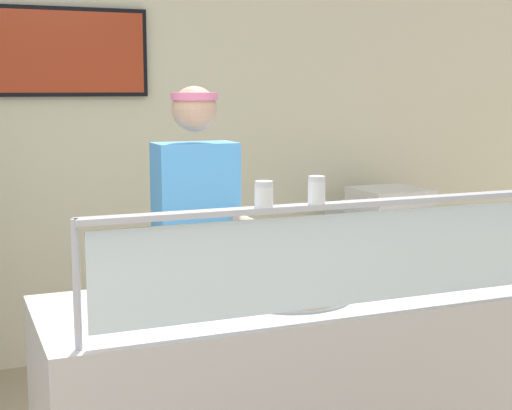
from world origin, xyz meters
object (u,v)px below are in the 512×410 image
(pizza_tray, at_px, (289,292))
(pizza_server, at_px, (284,289))
(pepper_flake_shaker, at_px, (317,192))
(pizza_box_stack, at_px, (389,198))
(parmesan_shaker, at_px, (264,196))
(worker_figure, at_px, (197,247))

(pizza_tray, xyz_separation_m, pizza_server, (-0.03, -0.02, 0.02))
(pizza_server, distance_m, pepper_flake_shaker, 0.50)
(pizza_tray, relative_size, pizza_box_stack, 1.00)
(parmesan_shaker, bearing_deg, pepper_flake_shaker, 0.00)
(worker_figure, bearing_deg, pizza_box_stack, 30.69)
(pizza_server, height_order, worker_figure, worker_figure)
(pizza_tray, height_order, worker_figure, worker_figure)
(pizza_server, xyz_separation_m, parmesan_shaker, (-0.20, -0.28, 0.41))
(pizza_box_stack, bearing_deg, parmesan_shaker, -130.92)
(pizza_server, bearing_deg, parmesan_shaker, -127.23)
(pizza_tray, height_order, pizza_box_stack, pizza_box_stack)
(parmesan_shaker, distance_m, pizza_box_stack, 2.77)
(parmesan_shaker, height_order, pizza_box_stack, parmesan_shaker)
(pizza_server, height_order, pepper_flake_shaker, pepper_flake_shaker)
(pizza_server, xyz_separation_m, worker_figure, (-0.09, 0.79, 0.02))
(pepper_flake_shaker, relative_size, pizza_box_stack, 0.19)
(parmesan_shaker, bearing_deg, pizza_box_stack, 49.08)
(pizza_server, height_order, parmesan_shaker, parmesan_shaker)
(pizza_server, bearing_deg, worker_figure, 95.44)
(parmesan_shaker, distance_m, pepper_flake_shaker, 0.20)
(pizza_tray, bearing_deg, parmesan_shaker, -127.94)
(pizza_tray, bearing_deg, pepper_flake_shaker, -97.68)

